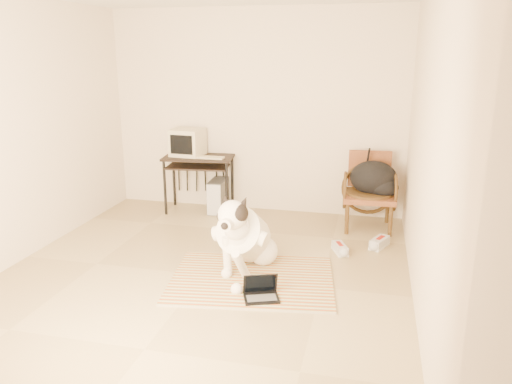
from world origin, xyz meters
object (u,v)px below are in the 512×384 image
(laptop, at_px, (261,292))
(rattan_chair, at_px, (369,191))
(backpack, at_px, (375,179))
(computer_desk, at_px, (198,164))
(crt_monitor, at_px, (187,142))
(dog, at_px, (244,237))
(pc_tower, at_px, (218,196))

(laptop, distance_m, rattan_chair, 2.39)
(backpack, bearing_deg, computer_desk, 176.58)
(crt_monitor, bearing_deg, computer_desk, -13.46)
(computer_desk, relative_size, crt_monitor, 2.26)
(dog, height_order, backpack, dog)
(rattan_chair, relative_size, backpack, 1.58)
(computer_desk, bearing_deg, laptop, -58.74)
(pc_tower, xyz_separation_m, backpack, (2.09, -0.20, 0.40))
(laptop, relative_size, pc_tower, 0.76)
(laptop, distance_m, backpack, 2.43)
(rattan_chair, bearing_deg, laptop, -111.90)
(laptop, xyz_separation_m, backpack, (0.94, 2.17, 0.55))
(crt_monitor, bearing_deg, laptop, -56.36)
(dog, relative_size, laptop, 3.39)
(dog, bearing_deg, crt_monitor, 125.33)
(crt_monitor, height_order, backpack, crt_monitor)
(rattan_chair, bearing_deg, pc_tower, 175.03)
(dog, distance_m, computer_desk, 2.07)
(laptop, relative_size, rattan_chair, 0.39)
(dog, relative_size, rattan_chair, 1.33)
(laptop, xyz_separation_m, pc_tower, (-1.15, 2.36, 0.15))
(crt_monitor, height_order, rattan_chair, crt_monitor)
(laptop, bearing_deg, rattan_chair, 68.10)
(crt_monitor, bearing_deg, backpack, -4.07)
(computer_desk, bearing_deg, backpack, -3.42)
(pc_tower, height_order, rattan_chair, rattan_chair)
(laptop, relative_size, computer_desk, 0.38)
(laptop, height_order, pc_tower, pc_tower)
(dog, xyz_separation_m, laptop, (0.31, -0.57, -0.28))
(laptop, xyz_separation_m, crt_monitor, (-1.56, 2.34, 0.88))
(computer_desk, distance_m, pc_tower, 0.51)
(crt_monitor, xyz_separation_m, pc_tower, (0.41, 0.02, -0.73))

